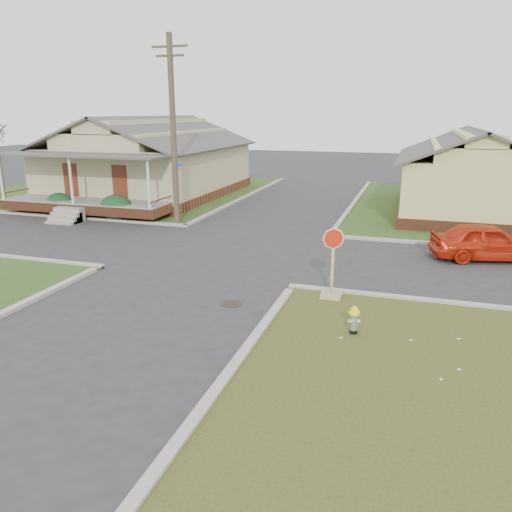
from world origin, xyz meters
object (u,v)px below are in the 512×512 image
(utility_pole, at_px, (173,130))
(stop_sign, at_px, (332,282))
(fire_hydrant, at_px, (354,318))
(red_sedan, at_px, (487,242))

(utility_pole, relative_size, stop_sign, 4.12)
(fire_hydrant, distance_m, stop_sign, 2.60)
(utility_pole, bearing_deg, red_sedan, -8.21)
(stop_sign, xyz_separation_m, red_sedan, (4.99, 6.01, 0.19))
(utility_pole, xyz_separation_m, red_sedan, (14.14, -2.04, -3.95))
(utility_pole, distance_m, fire_hydrant, 15.14)
(utility_pole, bearing_deg, stop_sign, -41.34)
(utility_pole, xyz_separation_m, stop_sign, (9.15, -8.05, -4.14))
(stop_sign, distance_m, red_sedan, 7.81)
(utility_pole, xyz_separation_m, fire_hydrant, (10.11, -10.46, -4.21))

